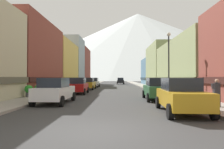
# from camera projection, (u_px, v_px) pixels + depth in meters

# --- Properties ---
(ground_plane) EXTENTS (400.00, 400.00, 0.00)m
(ground_plane) POSITION_uv_depth(u_px,v_px,m) (101.00, 133.00, 6.66)
(ground_plane) COLOR #343434
(sidewalk_left) EXTENTS (2.50, 100.00, 0.15)m
(sidewalk_left) POSITION_uv_depth(u_px,v_px,m) (84.00, 86.00, 41.79)
(sidewalk_left) COLOR gray
(sidewalk_left) RESTS_ON ground
(sidewalk_right) EXTENTS (2.50, 100.00, 0.15)m
(sidewalk_right) POSITION_uv_depth(u_px,v_px,m) (145.00, 86.00, 41.51)
(sidewalk_right) COLOR gray
(sidewalk_right) RESTS_ON ground
(storefront_left_1) EXTENTS (8.30, 11.88, 8.52)m
(storefront_left_1) POSITION_uv_depth(u_px,v_px,m) (17.00, 58.00, 24.57)
(storefront_left_1) COLOR brown
(storefront_left_1) RESTS_ON ground
(storefront_left_2) EXTENTS (6.57, 12.05, 8.22)m
(storefront_left_2) POSITION_uv_depth(u_px,v_px,m) (55.00, 66.00, 36.90)
(storefront_left_2) COLOR #D8B259
(storefront_left_2) RESTS_ON ground
(storefront_left_3) EXTENTS (6.48, 8.17, 10.99)m
(storefront_left_3) POSITION_uv_depth(u_px,v_px,m) (69.00, 62.00, 47.52)
(storefront_left_3) COLOR #99A5B2
(storefront_left_3) RESTS_ON ground
(storefront_left_4) EXTENTS (7.77, 10.92, 9.99)m
(storefront_left_4) POSITION_uv_depth(u_px,v_px,m) (75.00, 67.00, 57.40)
(storefront_left_4) COLOR brown
(storefront_left_4) RESTS_ON ground
(storefront_right_1) EXTENTS (7.66, 9.36, 6.66)m
(storefront_right_1) POSITION_uv_depth(u_px,v_px,m) (213.00, 65.00, 22.65)
(storefront_right_1) COLOR #8C9966
(storefront_right_1) RESTS_ON ground
(storefront_right_2) EXTENTS (6.89, 8.03, 6.72)m
(storefront_right_2) POSITION_uv_depth(u_px,v_px,m) (183.00, 68.00, 31.50)
(storefront_right_2) COLOR #8C9966
(storefront_right_2) RESTS_ON ground
(storefront_right_3) EXTENTS (6.58, 12.74, 8.58)m
(storefront_right_3) POSITION_uv_depth(u_px,v_px,m) (165.00, 66.00, 42.43)
(storefront_right_3) COLOR #8C9966
(storefront_right_3) RESTS_ON ground
(storefront_right_4) EXTENTS (7.11, 9.76, 6.68)m
(storefront_right_4) POSITION_uv_depth(u_px,v_px,m) (156.00, 72.00, 53.66)
(storefront_right_4) COLOR slate
(storefront_right_4) RESTS_ON ground
(car_left_0) EXTENTS (2.10, 4.42, 1.78)m
(car_left_0) POSITION_uv_depth(u_px,v_px,m) (55.00, 90.00, 14.27)
(car_left_0) COLOR silver
(car_left_0) RESTS_ON ground
(car_left_1) EXTENTS (2.16, 4.45, 1.78)m
(car_left_1) POSITION_uv_depth(u_px,v_px,m) (78.00, 86.00, 22.71)
(car_left_1) COLOR #9E1111
(car_left_1) RESTS_ON ground
(car_left_2) EXTENTS (2.12, 4.43, 1.78)m
(car_left_2) POSITION_uv_depth(u_px,v_px,m) (88.00, 84.00, 30.86)
(car_left_2) COLOR #B28419
(car_left_2) RESTS_ON ground
(car_left_3) EXTENTS (2.07, 4.40, 1.78)m
(car_left_3) POSITION_uv_depth(u_px,v_px,m) (94.00, 82.00, 38.32)
(car_left_3) COLOR silver
(car_left_3) RESTS_ON ground
(car_right_0) EXTENTS (2.24, 4.48, 1.78)m
(car_right_0) POSITION_uv_depth(u_px,v_px,m) (181.00, 95.00, 10.46)
(car_right_0) COLOR #B28419
(car_right_0) RESTS_ON ground
(car_right_1) EXTENTS (2.18, 4.45, 1.78)m
(car_right_1) POSITION_uv_depth(u_px,v_px,m) (157.00, 89.00, 16.47)
(car_right_1) COLOR #265933
(car_right_1) RESTS_ON ground
(car_driving_0) EXTENTS (2.06, 4.40, 1.78)m
(car_driving_0) POSITION_uv_depth(u_px,v_px,m) (120.00, 81.00, 56.87)
(car_driving_0) COLOR black
(car_driving_0) RESTS_ON ground
(parking_meter_near) EXTENTS (0.14, 0.10, 1.33)m
(parking_meter_near) POSITION_uv_depth(u_px,v_px,m) (213.00, 92.00, 11.11)
(parking_meter_near) COLOR #595960
(parking_meter_near) RESTS_ON sidewalk_right
(trash_bin_right) EXTENTS (0.59, 0.59, 0.98)m
(trash_bin_right) POSITION_uv_depth(u_px,v_px,m) (198.00, 94.00, 14.70)
(trash_bin_right) COLOR #4C5156
(trash_bin_right) RESTS_ON sidewalk_right
(potted_plant_0) EXTENTS (0.72, 0.72, 0.96)m
(potted_plant_0) POSITION_uv_depth(u_px,v_px,m) (38.00, 90.00, 19.43)
(potted_plant_0) COLOR #4C4C51
(potted_plant_0) RESTS_ON sidewalk_left
(potted_plant_1) EXTENTS (0.70, 0.70, 1.01)m
(potted_plant_1) POSITION_uv_depth(u_px,v_px,m) (29.00, 90.00, 17.45)
(potted_plant_1) COLOR #4C4C51
(potted_plant_1) RESTS_ON sidewalk_left
(pedestrian_0) EXTENTS (0.36, 0.36, 1.62)m
(pedestrian_0) POSITION_uv_depth(u_px,v_px,m) (54.00, 86.00, 22.23)
(pedestrian_0) COLOR navy
(pedestrian_0) RESTS_ON sidewalk_left
(pedestrian_1) EXTENTS (0.36, 0.36, 1.60)m
(pedestrian_1) POSITION_uv_depth(u_px,v_px,m) (162.00, 85.00, 25.64)
(pedestrian_1) COLOR navy
(pedestrian_1) RESTS_ON sidewalk_right
(pedestrian_2) EXTENTS (0.36, 0.36, 1.57)m
(pedestrian_2) POSITION_uv_depth(u_px,v_px,m) (217.00, 94.00, 11.68)
(pedestrian_2) COLOR #333338
(pedestrian_2) RESTS_ON sidewalk_right
(streetlamp_right) EXTENTS (0.36, 0.36, 5.86)m
(streetlamp_right) POSITION_uv_depth(u_px,v_px,m) (169.00, 54.00, 18.95)
(streetlamp_right) COLOR black
(streetlamp_right) RESTS_ON sidewalk_right
(mountain_backdrop) EXTENTS (328.79, 328.79, 85.47)m
(mountain_backdrop) POSITION_uv_depth(u_px,v_px,m) (138.00, 46.00, 266.60)
(mountain_backdrop) COLOR silver
(mountain_backdrop) RESTS_ON ground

